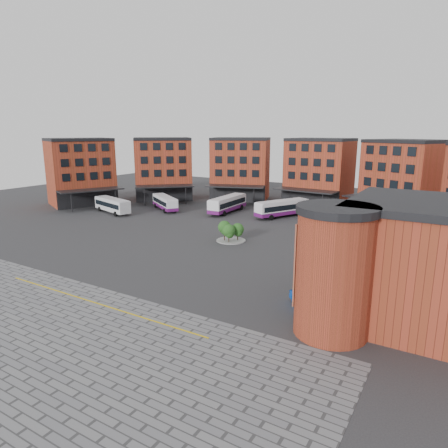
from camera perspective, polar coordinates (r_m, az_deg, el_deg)
The scene contains 13 objects.
ground at distance 51.74m, azimuth -7.64°, elevation -5.16°, with size 160.00×160.00×0.00m, color #28282B.
paving_zone at distance 36.91m, azimuth -27.47°, elevation -14.40°, with size 50.00×22.00×0.02m, color slate.
yellow_line at distance 41.03m, azimuth -17.85°, elevation -10.67°, with size 26.00×0.15×0.02m, color gold.
main_building at distance 84.82m, azimuth 6.00°, elevation 7.06°, with size 94.14×42.48×14.60m.
east_building at distance 36.81m, azimuth 26.16°, elevation -5.42°, with size 17.40×15.40×10.60m.
tree_island at distance 59.36m, azimuth 0.91°, elevation -0.96°, with size 4.40×4.40×3.11m.
bus_a at distance 83.23m, azimuth -15.67°, elevation 2.72°, with size 10.75×5.20×2.97m.
bus_b at distance 84.34m, azimuth -8.43°, elevation 3.07°, with size 9.87×7.63×2.89m.
bus_c at distance 80.74m, azimuth 0.51°, elevation 2.90°, with size 3.13×11.59×3.25m.
bus_d at distance 77.26m, azimuth 8.29°, elevation 2.28°, with size 7.53×11.32×3.21m.
bus_e at distance 71.01m, azimuth 18.36°, elevation 0.77°, with size 10.01×9.70×3.19m.
bus_f at distance 62.08m, azimuth 24.49°, elevation -1.41°, with size 12.09×6.44×3.34m.
blue_car at distance 38.61m, azimuth 11.70°, elevation -10.70°, with size 1.54×4.42×1.46m, color #0D44B0.
Camera 1 is at (30.97, -38.15, 16.19)m, focal length 32.00 mm.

